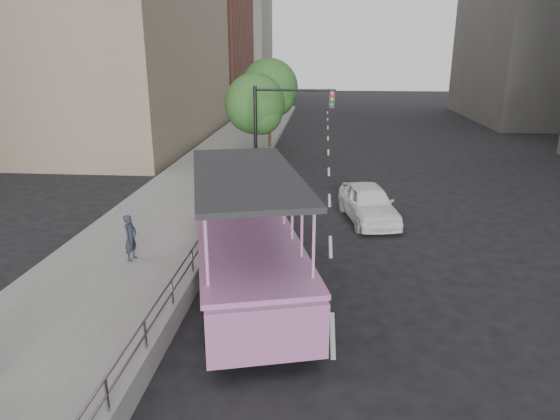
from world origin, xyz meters
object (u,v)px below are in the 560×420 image
object	(u,v)px
car	(368,203)
street_tree_far	(271,90)
pedestrian_near	(131,238)
traffic_signal	(278,120)
duck_boat	(242,233)
street_tree_near	(256,106)
parking_sign	(244,171)

from	to	relation	value
car	street_tree_far	world-z (taller)	street_tree_far
pedestrian_near	traffic_signal	xyz separation A→B (m)	(3.85, 10.97, 2.43)
pedestrian_near	duck_boat	bearing A→B (deg)	-80.43
street_tree_near	street_tree_far	size ratio (longest dim) A/B	0.89
duck_boat	pedestrian_near	xyz separation A→B (m)	(-3.69, -0.01, -0.29)
traffic_signal	street_tree_far	xyz separation A→B (m)	(-1.40, 9.43, 0.81)
car	parking_sign	bearing A→B (deg)	149.23
duck_boat	street_tree_far	xyz separation A→B (m)	(-1.24, 20.39, 2.94)
traffic_signal	parking_sign	bearing A→B (deg)	-111.01
parking_sign	car	bearing A→B (deg)	-19.54
duck_boat	car	world-z (taller)	duck_boat
street_tree_near	street_tree_far	xyz separation A→B (m)	(0.20, 6.00, 0.49)
pedestrian_near	parking_sign	distance (m)	8.04
car	traffic_signal	xyz separation A→B (m)	(-4.30, 5.35, 2.72)
pedestrian_near	parking_sign	xyz separation A→B (m)	(2.56, 7.60, 0.48)
car	parking_sign	xyz separation A→B (m)	(-5.59, 1.98, 0.78)
street_tree_near	pedestrian_near	bearing A→B (deg)	-98.90
parking_sign	street_tree_near	size ratio (longest dim) A/B	0.42
parking_sign	street_tree_far	bearing A→B (deg)	90.47
pedestrian_near	street_tree_near	size ratio (longest dim) A/B	0.27
traffic_signal	pedestrian_near	bearing A→B (deg)	-109.35
duck_boat	street_tree_near	size ratio (longest dim) A/B	1.99
street_tree_far	pedestrian_near	bearing A→B (deg)	-96.86
pedestrian_near	parking_sign	bearing A→B (deg)	-9.22
duck_boat	car	bearing A→B (deg)	51.51
parking_sign	street_tree_far	xyz separation A→B (m)	(-0.10, 12.79, 2.75)
car	duck_boat	bearing A→B (deg)	-139.72
pedestrian_near	street_tree_near	bearing A→B (deg)	0.48
pedestrian_near	street_tree_near	distance (m)	14.83
traffic_signal	street_tree_near	world-z (taller)	street_tree_near
traffic_signal	duck_boat	bearing A→B (deg)	-90.84
duck_boat	car	xyz separation A→B (m)	(4.46, 5.61, -0.59)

